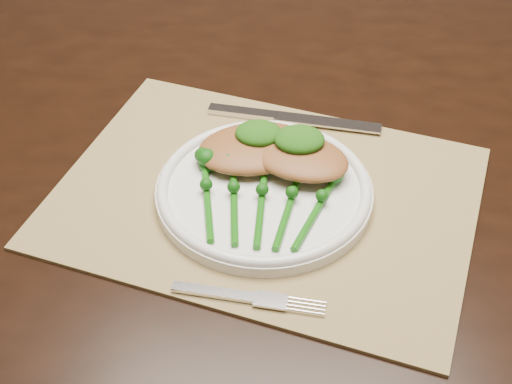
{
  "coord_description": "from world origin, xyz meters",
  "views": [
    {
      "loc": [
        0.05,
        -0.75,
        1.29
      ],
      "look_at": [
        0.03,
        -0.19,
        0.78
      ],
      "focal_mm": 50.0,
      "sensor_mm": 36.0,
      "label": 1
    }
  ],
  "objects_px": {
    "dining_table": "(282,300)",
    "dinner_plate": "(264,189)",
    "placemat": "(265,196)",
    "chicken_fillet_left": "(255,148)",
    "broccolini_bundle": "(261,207)"
  },
  "relations": [
    {
      "from": "placemat",
      "to": "broccolini_bundle",
      "type": "bearing_deg",
      "value": -77.8
    },
    {
      "from": "placemat",
      "to": "chicken_fillet_left",
      "type": "height_order",
      "value": "chicken_fillet_left"
    },
    {
      "from": "chicken_fillet_left",
      "to": "broccolini_bundle",
      "type": "height_order",
      "value": "chicken_fillet_left"
    },
    {
      "from": "dining_table",
      "to": "dinner_plate",
      "type": "distance_m",
      "value": 0.42
    },
    {
      "from": "dinner_plate",
      "to": "broccolini_bundle",
      "type": "height_order",
      "value": "broccolini_bundle"
    },
    {
      "from": "placemat",
      "to": "dinner_plate",
      "type": "relative_size",
      "value": 1.9
    },
    {
      "from": "dinner_plate",
      "to": "placemat",
      "type": "bearing_deg",
      "value": 70.73
    },
    {
      "from": "placemat",
      "to": "dinner_plate",
      "type": "xyz_separation_m",
      "value": [
        -0.0,
        -0.0,
        0.01
      ]
    },
    {
      "from": "dinner_plate",
      "to": "broccolini_bundle",
      "type": "bearing_deg",
      "value": -94.19
    },
    {
      "from": "dinner_plate",
      "to": "chicken_fillet_left",
      "type": "distance_m",
      "value": 0.06
    },
    {
      "from": "placemat",
      "to": "dinner_plate",
      "type": "distance_m",
      "value": 0.01
    },
    {
      "from": "placemat",
      "to": "broccolini_bundle",
      "type": "relative_size",
      "value": 2.68
    },
    {
      "from": "dining_table",
      "to": "dinner_plate",
      "type": "xyz_separation_m",
      "value": [
        -0.03,
        -0.16,
        0.39
      ]
    },
    {
      "from": "chicken_fillet_left",
      "to": "broccolini_bundle",
      "type": "xyz_separation_m",
      "value": [
        0.01,
        -0.09,
        -0.01
      ]
    },
    {
      "from": "dining_table",
      "to": "placemat",
      "type": "relative_size",
      "value": 3.62
    }
  ]
}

